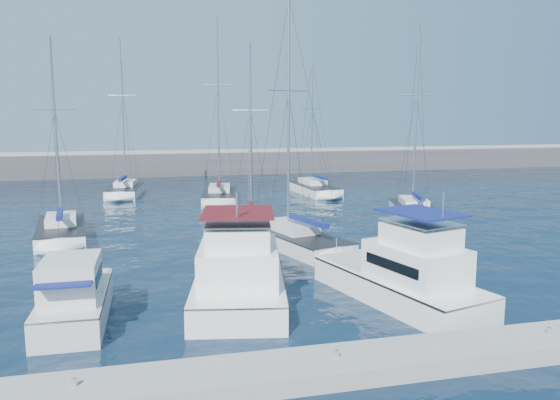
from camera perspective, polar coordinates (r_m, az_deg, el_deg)
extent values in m
plane|color=black|center=(28.55, -1.57, -8.13)|extent=(220.00, 220.00, 0.00)
cube|color=#424244|center=(79.25, -9.53, 3.42)|extent=(160.00, 6.00, 4.00)
cube|color=gray|center=(79.07, -9.57, 5.01)|extent=(160.00, 1.20, 0.50)
cube|color=gray|center=(18.54, 5.93, -16.89)|extent=(40.00, 2.20, 0.60)
cylinder|color=silver|center=(17.60, -20.72, -17.38)|extent=(0.16, 0.16, 0.25)
cylinder|color=silver|center=(18.36, 5.95, -15.69)|extent=(0.16, 0.16, 0.25)
cylinder|color=silver|center=(22.19, 26.28, -12.16)|extent=(0.16, 0.16, 0.25)
cube|color=silver|center=(24.32, -20.54, -10.78)|extent=(2.56, 6.53, 1.60)
cube|color=#262628|center=(24.08, -20.64, -9.09)|extent=(2.61, 6.53, 0.08)
cube|color=silver|center=(23.09, -21.01, -7.68)|extent=(2.14, 3.04, 1.60)
cube|color=black|center=(23.07, -21.02, -7.49)|extent=(2.18, 2.44, 0.45)
cube|color=navy|center=(21.88, -21.49, -7.80)|extent=(2.00, 2.01, 0.07)
cube|color=white|center=(25.49, -4.25, -9.31)|extent=(5.57, 9.88, 1.60)
cube|color=#262628|center=(25.27, -4.27, -7.69)|extent=(5.65, 9.89, 0.08)
cube|color=white|center=(23.94, -4.36, -6.52)|extent=(4.07, 4.86, 1.60)
cube|color=black|center=(23.92, -4.36, -6.33)|extent=(3.97, 4.02, 0.45)
cube|color=white|center=(23.45, -4.41, -3.70)|extent=(3.17, 3.46, 0.90)
cube|color=#511014|center=(23.25, -4.43, -1.30)|extent=(3.58, 3.95, 0.08)
cube|color=white|center=(25.75, 12.20, -9.31)|extent=(5.45, 9.52, 1.60)
cube|color=#262628|center=(25.53, 12.25, -7.71)|extent=(5.51, 9.53, 0.08)
cube|color=white|center=(24.51, 14.00, -6.40)|extent=(3.73, 4.73, 1.60)
cube|color=black|center=(24.49, 14.01, -6.22)|extent=(3.57, 3.94, 0.45)
cube|color=white|center=(24.08, 14.44, -3.63)|extent=(2.88, 3.39, 0.90)
cube|color=navy|center=(23.89, 14.53, -1.28)|extent=(3.25, 3.86, 0.08)
cube|color=silver|center=(27.61, 12.94, -8.08)|extent=(2.88, 5.58, 1.60)
cube|color=#262628|center=(27.40, 13.00, -6.58)|extent=(2.92, 5.58, 0.08)
cube|color=silver|center=(26.65, 13.80, -5.16)|extent=(2.27, 2.67, 1.60)
cube|color=black|center=(26.64, 13.81, -4.99)|extent=(2.26, 2.17, 0.45)
cube|color=navy|center=(25.78, 15.00, -4.99)|extent=(2.07, 1.80, 0.07)
cube|color=white|center=(40.11, -21.85, -3.35)|extent=(3.94, 8.67, 1.30)
cube|color=#262628|center=(39.99, -21.90, -2.47)|extent=(4.00, 8.68, 0.06)
cube|color=white|center=(40.45, -21.91, -1.88)|extent=(2.36, 3.87, 0.55)
cylinder|color=silver|center=(40.14, -22.42, 7.02)|extent=(0.18, 0.18, 12.13)
cylinder|color=silver|center=(38.60, -22.02, -1.55)|extent=(0.60, 4.18, 0.12)
cube|color=navy|center=(38.48, -22.04, -1.35)|extent=(0.78, 3.79, 0.28)
cube|color=silver|center=(40.13, -3.07, -2.71)|extent=(4.53, 8.00, 1.30)
cube|color=#262628|center=(40.00, -3.08, -1.83)|extent=(4.58, 8.01, 0.06)
cube|color=silver|center=(40.41, -3.06, -1.26)|extent=(2.58, 3.64, 0.55)
cylinder|color=silver|center=(40.07, -3.11, 7.62)|extent=(0.18, 0.18, 12.07)
cylinder|color=silver|center=(38.74, -3.16, -0.87)|extent=(0.97, 3.70, 0.12)
cube|color=#511014|center=(38.61, -3.17, -0.68)|extent=(1.11, 3.38, 0.28)
cube|color=silver|center=(34.85, 1.62, -4.48)|extent=(5.53, 9.39, 1.30)
cube|color=#262628|center=(34.71, 1.62, -3.47)|extent=(5.59, 9.41, 0.06)
cube|color=silver|center=(35.10, 1.14, -2.79)|extent=(3.05, 4.30, 0.55)
cylinder|color=silver|center=(34.67, 0.89, 9.05)|extent=(0.18, 0.18, 14.01)
cylinder|color=silver|center=(33.44, 2.84, -2.43)|extent=(1.40, 4.28, 0.12)
cube|color=navy|center=(33.33, 2.94, -2.21)|extent=(1.49, 3.92, 0.28)
cube|color=white|center=(46.35, 13.87, -1.39)|extent=(5.15, 8.53, 1.30)
cube|color=#262628|center=(46.24, 13.90, -0.62)|extent=(5.21, 8.54, 0.06)
cube|color=white|center=(46.68, 13.79, -0.13)|extent=(2.86, 3.91, 0.55)
cylinder|color=silver|center=(46.43, 14.06, 8.87)|extent=(0.18, 0.18, 14.22)
cylinder|color=silver|center=(44.95, 14.23, 0.22)|extent=(1.25, 3.87, 0.12)
cube|color=navy|center=(44.83, 14.26, 0.39)|extent=(1.36, 3.55, 0.28)
cube|color=white|center=(59.42, -15.88, 0.74)|extent=(3.84, 7.97, 1.30)
cube|color=#262628|center=(59.34, -15.91, 1.34)|extent=(3.90, 7.98, 0.06)
cube|color=white|center=(59.77, -15.85, 1.71)|extent=(2.31, 3.56, 0.55)
cylinder|color=silver|center=(59.64, -16.12, 9.04)|extent=(0.18, 0.18, 14.86)
cylinder|color=silver|center=(58.11, -16.11, 2.05)|extent=(0.55, 3.83, 0.12)
cube|color=navy|center=(57.99, -16.13, 2.18)|extent=(0.73, 3.47, 0.28)
cube|color=silver|center=(53.63, -6.34, 0.18)|extent=(4.33, 8.58, 1.30)
cube|color=#262628|center=(53.54, -6.35, 0.85)|extent=(4.40, 8.59, 0.06)
cube|color=silver|center=(54.00, -6.34, 1.26)|extent=(2.55, 3.86, 0.55)
cylinder|color=silver|center=(53.86, -6.48, 10.15)|extent=(0.18, 0.18, 16.32)
cylinder|color=silver|center=(52.21, -6.40, 1.61)|extent=(0.75, 4.07, 0.12)
cube|color=#511014|center=(52.09, -6.40, 1.76)|extent=(0.92, 3.70, 0.28)
cube|color=white|center=(58.70, 3.59, 0.97)|extent=(3.60, 8.81, 1.30)
cube|color=#262628|center=(58.61, 3.59, 1.58)|extent=(3.66, 8.82, 0.06)
cube|color=white|center=(59.07, 3.41, 1.95)|extent=(2.21, 3.90, 0.55)
cylinder|color=silver|center=(58.95, 3.35, 8.29)|extent=(0.18, 0.18, 12.64)
cylinder|color=silver|center=(57.32, 4.07, 2.28)|extent=(0.42, 4.31, 0.12)
cube|color=navy|center=(57.21, 4.11, 2.42)|extent=(0.62, 3.89, 0.28)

